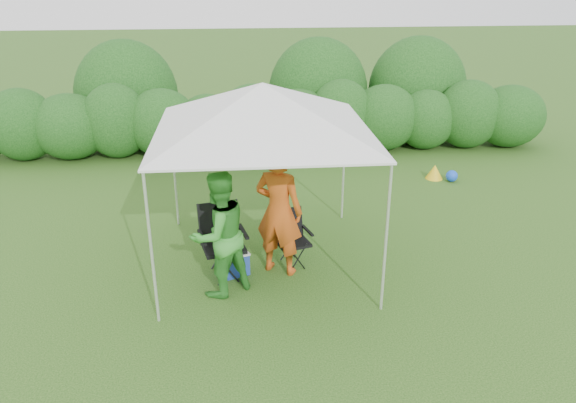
{
  "coord_description": "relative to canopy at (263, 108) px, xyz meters",
  "views": [
    {
      "loc": [
        -0.36,
        -7.35,
        4.37
      ],
      "look_at": [
        0.35,
        0.4,
        1.05
      ],
      "focal_mm": 35.0,
      "sensor_mm": 36.0,
      "label": 1
    }
  ],
  "objects": [
    {
      "name": "chair_left",
      "position": [
        -0.66,
        -0.3,
        -1.85
      ],
      "size": [
        0.77,
        0.73,
        1.09
      ],
      "rotation": [
        0.0,
        0.0,
        0.23
      ],
      "color": "black",
      "rests_on": "ground"
    },
    {
      "name": "bottle",
      "position": [
        -0.45,
        -0.41,
        -1.98
      ],
      "size": [
        0.06,
        0.06,
        0.24
      ],
      "primitive_type": "cylinder",
      "color": "#592D0C",
      "rests_on": "cooler"
    },
    {
      "name": "man",
      "position": [
        0.19,
        -0.33,
        -1.46
      ],
      "size": [
        0.87,
        0.76,
        2.0
      ],
      "primitive_type": "imported",
      "rotation": [
        0.0,
        0.0,
        2.67
      ],
      "color": "#C94E16",
      "rests_on": "ground"
    },
    {
      "name": "chair_right",
      "position": [
        0.39,
        -0.09,
        -1.97
      ],
      "size": [
        0.63,
        0.6,
        0.87
      ],
      "rotation": [
        0.0,
        0.0,
        0.29
      ],
      "color": "black",
      "rests_on": "ground"
    },
    {
      "name": "lawn_toy",
      "position": [
        3.97,
        3.29,
        -2.31
      ],
      "size": [
        0.63,
        0.52,
        0.31
      ],
      "color": "yellow",
      "rests_on": "ground"
    },
    {
      "name": "hedge",
      "position": [
        0.1,
        5.5,
        -1.64
      ],
      "size": [
        14.68,
        1.53,
        1.8
      ],
      "color": "#22561B",
      "rests_on": "ground"
    },
    {
      "name": "ground",
      "position": [
        0.0,
        -0.5,
        -2.46
      ],
      "size": [
        70.0,
        70.0,
        0.0
      ],
      "primitive_type": "plane",
      "color": "#37601E"
    },
    {
      "name": "woman",
      "position": [
        -0.68,
        -0.85,
        -1.55
      ],
      "size": [
        1.13,
        1.08,
        1.83
      ],
      "primitive_type": "imported",
      "rotation": [
        0.0,
        0.0,
        3.75
      ],
      "color": "green",
      "rests_on": "ground"
    },
    {
      "name": "canopy",
      "position": [
        0.0,
        0.0,
        0.0
      ],
      "size": [
        3.1,
        3.1,
        2.83
      ],
      "color": "silver",
      "rests_on": "ground"
    },
    {
      "name": "cooler",
      "position": [
        -0.51,
        -0.37,
        -2.28
      ],
      "size": [
        0.52,
        0.46,
        0.37
      ],
      "rotation": [
        0.0,
        0.0,
        0.39
      ],
      "color": "#2341A3",
      "rests_on": "ground"
    }
  ]
}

